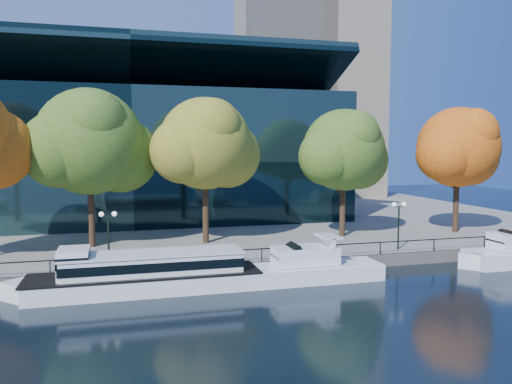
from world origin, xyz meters
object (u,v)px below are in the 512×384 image
object	(u,v)px
cruiser_near	(306,267)
tree_3	(207,146)
tree_5	(460,149)
tour_boat	(140,272)
lamp_1	(108,226)
tree_2	(92,144)
lamp_2	(399,215)
tree_4	(345,152)

from	to	relation	value
cruiser_near	tree_3	world-z (taller)	tree_3
cruiser_near	tree_5	size ratio (longest dim) A/B	0.90
tour_boat	lamp_1	world-z (taller)	lamp_1
tree_2	lamp_2	distance (m)	26.85
tour_boat	tree_2	distance (m)	14.80
tour_boat	lamp_2	world-z (taller)	lamp_2
lamp_2	tour_boat	bearing A→B (deg)	-170.43
tree_5	lamp_1	size ratio (longest dim) A/B	3.14
tree_4	lamp_2	xyz separation A→B (m)	(1.68, -7.09, -5.21)
tree_4	tree_2	bearing A→B (deg)	177.91
tree_4	lamp_2	bearing A→B (deg)	-76.65
tree_5	lamp_2	bearing A→B (deg)	-149.22
cruiser_near	lamp_2	xyz separation A→B (m)	(9.85, 3.99, 2.96)
lamp_2	tree_5	bearing A→B (deg)	30.78
tree_2	tree_4	bearing A→B (deg)	-2.09
tour_boat	tree_3	world-z (taller)	tree_3
cruiser_near	tree_3	size ratio (longest dim) A/B	0.87
tree_2	lamp_2	size ratio (longest dim) A/B	3.39
cruiser_near	tree_4	size ratio (longest dim) A/B	0.92
tree_3	tree_4	world-z (taller)	tree_3
cruiser_near	tree_3	bearing A→B (deg)	115.25
cruiser_near	tree_5	world-z (taller)	tree_5
cruiser_near	tree_2	size ratio (longest dim) A/B	0.83
tree_3	tree_5	size ratio (longest dim) A/B	1.03
tree_5	lamp_2	size ratio (longest dim) A/B	3.14
tree_4	tree_5	size ratio (longest dim) A/B	0.97
tree_4	tree_5	distance (m)	12.22
tree_2	lamp_1	xyz separation A→B (m)	(1.41, -7.94, -5.93)
tree_5	lamp_2	distance (m)	13.40
tree_4	lamp_2	world-z (taller)	tree_4
cruiser_near	tree_4	world-z (taller)	tree_4
cruiser_near	tour_boat	bearing A→B (deg)	178.22
tour_boat	tree_2	world-z (taller)	tree_2
tree_5	tour_boat	bearing A→B (deg)	-162.84
tree_4	tour_boat	bearing A→B (deg)	-151.61
tree_4	lamp_1	world-z (taller)	tree_4
tree_3	lamp_2	bearing A→B (deg)	-25.29
tour_boat	tree_3	distance (m)	15.11
tree_2	lamp_1	size ratio (longest dim) A/B	3.39
tour_boat	lamp_1	xyz separation A→B (m)	(-2.03, 3.63, 2.64)
tour_boat	tree_4	world-z (taller)	tree_4
tour_boat	lamp_1	distance (m)	4.92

